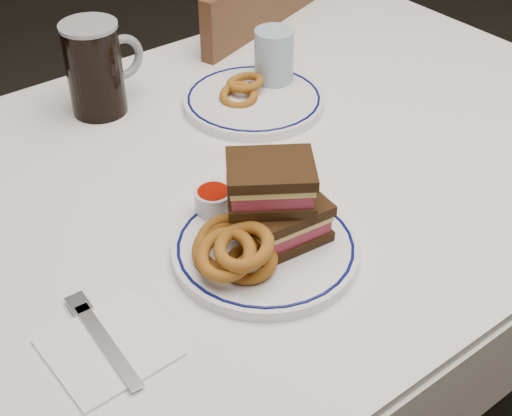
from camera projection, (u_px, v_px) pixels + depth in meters
dining_table at (267, 211)px, 1.15m from camera, size 1.27×0.87×0.75m
chair_far at (225, 127)px, 1.68m from camera, size 0.51×0.51×0.87m
main_plate at (265, 249)px, 0.90m from camera, size 0.24×0.24×0.02m
reuben_sandwich at (276, 202)px, 0.88m from camera, size 0.14×0.13×0.11m
onion_rings_main at (233, 250)px, 0.85m from camera, size 0.10×0.11×0.07m
ketchup_ramekin at (214, 199)px, 0.95m from camera, size 0.05×0.05×0.03m
beer_mug at (96, 67)px, 1.15m from camera, size 0.14×0.09×0.15m
water_glass at (274, 60)px, 1.23m from camera, size 0.07×0.07×0.11m
far_plate at (254, 100)px, 1.20m from camera, size 0.24×0.24×0.02m
onion_rings_far at (242, 89)px, 1.20m from camera, size 0.09×0.08×0.04m
napkin_fork at (107, 345)px, 0.79m from camera, size 0.13×0.17×0.01m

